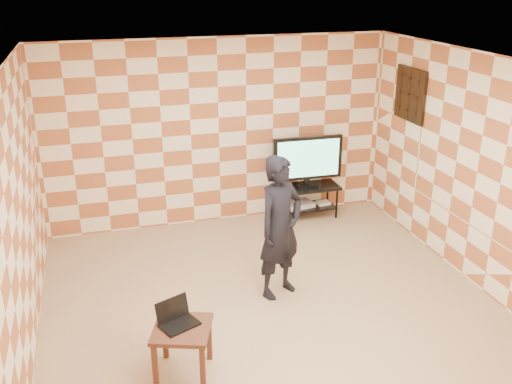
{
  "coord_description": "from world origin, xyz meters",
  "views": [
    {
      "loc": [
        -1.71,
        -5.26,
        3.55
      ],
      "look_at": [
        0.0,
        0.6,
        1.15
      ],
      "focal_mm": 40.0,
      "sensor_mm": 36.0,
      "label": 1
    }
  ],
  "objects_px": {
    "side_table": "(182,336)",
    "person": "(280,227)",
    "tv": "(307,159)",
    "tv_stand": "(306,194)"
  },
  "relations": [
    {
      "from": "tv",
      "to": "person",
      "type": "relative_size",
      "value": 0.63
    },
    {
      "from": "tv",
      "to": "side_table",
      "type": "height_order",
      "value": "tv"
    },
    {
      "from": "side_table",
      "to": "person",
      "type": "height_order",
      "value": "person"
    },
    {
      "from": "tv",
      "to": "side_table",
      "type": "xyz_separation_m",
      "value": [
        -2.4,
        -3.07,
        -0.51
      ]
    },
    {
      "from": "tv_stand",
      "to": "side_table",
      "type": "height_order",
      "value": "same"
    },
    {
      "from": "tv_stand",
      "to": "tv",
      "type": "relative_size",
      "value": 0.92
    },
    {
      "from": "tv_stand",
      "to": "tv",
      "type": "distance_m",
      "value": 0.56
    },
    {
      "from": "tv",
      "to": "tv_stand",
      "type": "bearing_deg",
      "value": 91.84
    },
    {
      "from": "tv_stand",
      "to": "person",
      "type": "bearing_deg",
      "value": -118.83
    },
    {
      "from": "side_table",
      "to": "person",
      "type": "relative_size",
      "value": 0.39
    }
  ]
}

